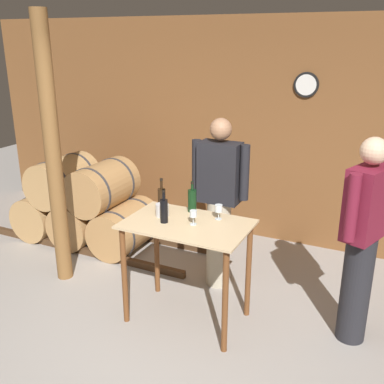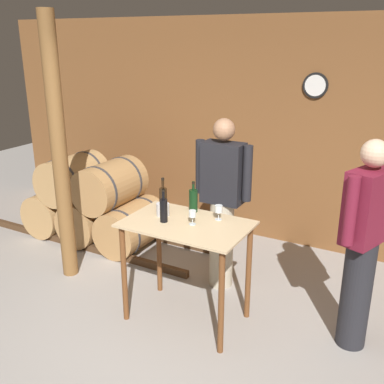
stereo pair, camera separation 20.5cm
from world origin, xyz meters
TOP-DOWN VIEW (x-y plane):
  - ground_plane at (0.00, 0.00)m, footprint 14.00×14.00m
  - back_wall at (0.00, 2.71)m, footprint 8.40×0.08m
  - barrel_rack at (-2.00, 1.60)m, footprint 3.11×0.81m
  - tasting_table at (-0.11, 0.66)m, footprint 1.07×0.69m
  - wooden_post at (-1.63, 0.76)m, footprint 0.16×0.16m
  - wine_bottle_far_left at (-0.44, 0.82)m, footprint 0.07×0.07m
  - wine_bottle_left at (-0.29, 0.59)m, footprint 0.07×0.07m
  - wine_bottle_center at (-0.18, 0.93)m, footprint 0.08×0.08m
  - wine_glass_near_left at (-0.05, 0.66)m, footprint 0.06×0.06m
  - wine_glass_near_center at (0.10, 0.86)m, footprint 0.07×0.07m
  - ice_bucket at (-0.37, 0.71)m, footprint 0.12×0.12m
  - person_host at (1.28, 1.01)m, footprint 0.34×0.56m
  - person_visitor_with_scarf at (-0.09, 1.35)m, footprint 0.59×0.24m

SIDE VIEW (x-z plane):
  - ground_plane at x=0.00m, z-range 0.00..0.00m
  - barrel_rack at x=-2.00m, z-range -0.07..1.00m
  - tasting_table at x=-0.11m, z-range 0.28..1.22m
  - person_visitor_with_scarf at x=-0.09m, z-range 0.05..1.79m
  - person_host at x=1.28m, z-range 0.05..1.81m
  - ice_bucket at x=-0.37m, z-range 0.94..1.06m
  - wine_glass_near_left at x=-0.05m, z-range 0.97..1.10m
  - wine_glass_near_center at x=0.10m, z-range 0.97..1.11m
  - wine_bottle_center at x=-0.18m, z-range 0.91..1.19m
  - wine_bottle_left at x=-0.29m, z-range 0.91..1.20m
  - wine_bottle_far_left at x=-0.44m, z-range 0.90..1.21m
  - wooden_post at x=-1.63m, z-range 0.00..2.70m
  - back_wall at x=0.00m, z-range 0.00..2.70m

